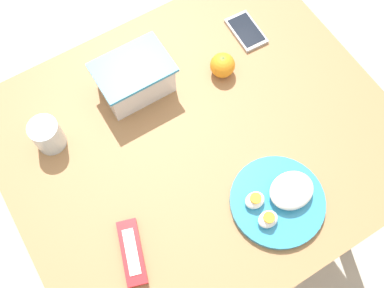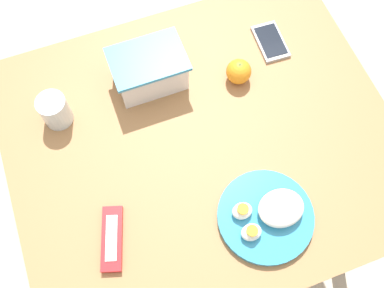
{
  "view_description": "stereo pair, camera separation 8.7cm",
  "coord_description": "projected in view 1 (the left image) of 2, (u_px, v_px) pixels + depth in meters",
  "views": [
    {
      "loc": [
        -0.27,
        -0.4,
        1.82
      ],
      "look_at": [
        -0.04,
        -0.02,
        0.78
      ],
      "focal_mm": 42.0,
      "sensor_mm": 36.0,
      "label": 1
    },
    {
      "loc": [
        -0.19,
        -0.44,
        1.82
      ],
      "look_at": [
        -0.04,
        -0.02,
        0.78
      ],
      "focal_mm": 42.0,
      "sensor_mm": 36.0,
      "label": 2
    }
  ],
  "objects": [
    {
      "name": "candy_bar",
      "position": [
        132.0,
        252.0,
        1.04
      ],
      "size": [
        0.09,
        0.16,
        0.02
      ],
      "color": "red",
      "rests_on": "table"
    },
    {
      "name": "orange_fruit",
      "position": [
        223.0,
        65.0,
        1.22
      ],
      "size": [
        0.07,
        0.07,
        0.07
      ],
      "color": "orange",
      "rests_on": "table"
    },
    {
      "name": "cell_phone",
      "position": [
        246.0,
        31.0,
        1.3
      ],
      "size": [
        0.08,
        0.13,
        0.01
      ],
      "color": "#ADADB2",
      "rests_on": "table"
    },
    {
      "name": "table",
      "position": [
        200.0,
        154.0,
        1.27
      ],
      "size": [
        1.0,
        0.86,
        0.75
      ],
      "color": "#996B42",
      "rests_on": "ground_plane"
    },
    {
      "name": "food_container",
      "position": [
        135.0,
        80.0,
        1.19
      ],
      "size": [
        0.2,
        0.14,
        0.11
      ],
      "color": "white",
      "rests_on": "table"
    },
    {
      "name": "drinking_glass",
      "position": [
        47.0,
        135.0,
        1.13
      ],
      "size": [
        0.08,
        0.08,
        0.09
      ],
      "color": "silver",
      "rests_on": "table"
    },
    {
      "name": "rice_plate",
      "position": [
        280.0,
        199.0,
        1.09
      ],
      "size": [
        0.23,
        0.23,
        0.06
      ],
      "color": "teal",
      "rests_on": "table"
    },
    {
      "name": "ground_plane",
      "position": [
        197.0,
        212.0,
        1.86
      ],
      "size": [
        10.0,
        10.0,
        0.0
      ],
      "primitive_type": "plane",
      "color": "#B2A899"
    }
  ]
}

